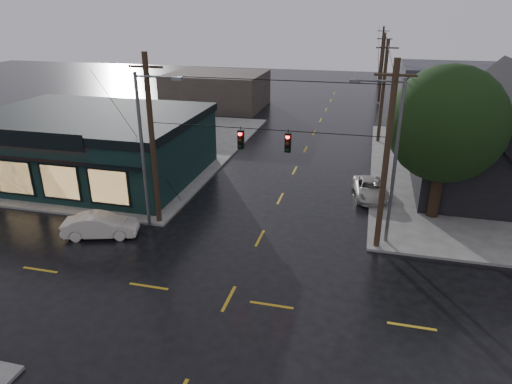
% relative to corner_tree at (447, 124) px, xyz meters
% --- Properties ---
extents(ground_plane, '(160.00, 160.00, 0.00)m').
position_rel_corner_tree_xyz_m(ground_plane, '(-9.88, -11.33, -6.00)').
color(ground_plane, black).
extents(sidewalk_nw, '(28.00, 28.00, 0.15)m').
position_rel_corner_tree_xyz_m(sidewalk_nw, '(-29.88, 8.67, -5.93)').
color(sidewalk_nw, '#62605C').
rests_on(sidewalk_nw, ground).
extents(pizza_shop, '(16.30, 12.34, 4.90)m').
position_rel_corner_tree_xyz_m(pizza_shop, '(-24.88, 1.62, -3.44)').
color(pizza_shop, black).
rests_on(pizza_shop, ground).
extents(ne_building, '(12.60, 11.60, 8.75)m').
position_rel_corner_tree_xyz_m(ne_building, '(5.12, 5.67, -1.53)').
color(ne_building, black).
rests_on(ne_building, ground).
extents(corner_tree, '(6.87, 6.87, 9.31)m').
position_rel_corner_tree_xyz_m(corner_tree, '(0.00, 0.00, 0.00)').
color(corner_tree, black).
rests_on(corner_tree, ground).
extents(utility_pole_nw, '(2.00, 0.32, 10.15)m').
position_rel_corner_tree_xyz_m(utility_pole_nw, '(-16.38, -4.83, -6.00)').
color(utility_pole_nw, black).
rests_on(utility_pole_nw, ground).
extents(utility_pole_ne, '(2.00, 0.32, 10.15)m').
position_rel_corner_tree_xyz_m(utility_pole_ne, '(-3.38, -4.83, -6.00)').
color(utility_pole_ne, black).
rests_on(utility_pole_ne, ground).
extents(utility_pole_far_a, '(2.00, 0.32, 9.65)m').
position_rel_corner_tree_xyz_m(utility_pole_far_a, '(-3.38, 16.67, -6.00)').
color(utility_pole_far_a, black).
rests_on(utility_pole_far_a, ground).
extents(utility_pole_far_b, '(2.00, 0.32, 9.15)m').
position_rel_corner_tree_xyz_m(utility_pole_far_b, '(-3.38, 36.67, -6.00)').
color(utility_pole_far_b, black).
rests_on(utility_pole_far_b, ground).
extents(utility_pole_far_c, '(2.00, 0.32, 9.15)m').
position_rel_corner_tree_xyz_m(utility_pole_far_c, '(-3.38, 56.67, -6.00)').
color(utility_pole_far_c, black).
rests_on(utility_pole_far_c, ground).
extents(span_signal_assembly, '(13.00, 0.48, 1.23)m').
position_rel_corner_tree_xyz_m(span_signal_assembly, '(-9.78, -4.83, -0.30)').
color(span_signal_assembly, black).
rests_on(span_signal_assembly, ground).
extents(streetlight_nw, '(5.40, 0.30, 9.15)m').
position_rel_corner_tree_xyz_m(streetlight_nw, '(-16.68, -5.53, -6.00)').
color(streetlight_nw, slate).
rests_on(streetlight_nw, ground).
extents(streetlight_ne, '(5.40, 0.30, 9.15)m').
position_rel_corner_tree_xyz_m(streetlight_ne, '(-2.88, -4.13, -6.00)').
color(streetlight_ne, slate).
rests_on(streetlight_ne, ground).
extents(bg_building_west, '(12.00, 10.00, 4.40)m').
position_rel_corner_tree_xyz_m(bg_building_west, '(-23.88, 28.67, -3.80)').
color(bg_building_west, '#3A312A').
rests_on(bg_building_west, ground).
extents(bg_building_east, '(14.00, 12.00, 5.60)m').
position_rel_corner_tree_xyz_m(bg_building_east, '(6.12, 33.67, -3.20)').
color(bg_building_east, '#26262B').
rests_on(bg_building_east, ground).
extents(sedan_cream, '(4.43, 2.65, 1.38)m').
position_rel_corner_tree_xyz_m(sedan_cream, '(-18.85, -7.30, -5.31)').
color(sedan_cream, beige).
rests_on(sedan_cream, ground).
extents(suv_silver, '(2.70, 4.73, 1.24)m').
position_rel_corner_tree_xyz_m(suv_silver, '(-3.88, 2.42, -5.38)').
color(suv_silver, '#B5B0A7').
rests_on(suv_silver, ground).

